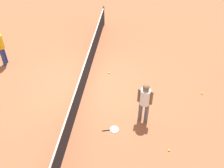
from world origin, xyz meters
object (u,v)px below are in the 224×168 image
object	(u,v)px
tennis_racket_near_player	(113,129)
tennis_ball_by_net	(109,73)
player_far_side	(0,45)
tennis_ball_midcourt	(202,93)
player_near_side	(145,100)
tennis_ball_near_player	(169,150)

from	to	relation	value
tennis_racket_near_player	tennis_ball_by_net	distance (m)	3.06
player_far_side	tennis_ball_midcourt	size ratio (longest dim) A/B	25.76
player_far_side	tennis_ball_midcourt	world-z (taller)	player_far_side
tennis_ball_midcourt	tennis_racket_near_player	bearing A→B (deg)	124.37
player_near_side	tennis_racket_near_player	xyz separation A→B (m)	(-0.58, 0.98, -1.00)
tennis_ball_near_player	tennis_ball_midcourt	distance (m)	3.16
player_far_side	tennis_ball_by_net	xyz separation A→B (m)	(-0.08, -4.70, -0.98)
tennis_racket_near_player	player_far_side	bearing A→B (deg)	59.63
tennis_ball_midcourt	tennis_ball_near_player	bearing A→B (deg)	154.35
tennis_ball_by_net	tennis_ball_midcourt	bearing A→B (deg)	-101.45
player_far_side	tennis_ball_by_net	distance (m)	4.80
tennis_ball_by_net	tennis_ball_midcourt	size ratio (longest dim) A/B	1.00
player_near_side	tennis_ball_midcourt	bearing A→B (deg)	-54.09
tennis_racket_near_player	tennis_ball_midcourt	size ratio (longest dim) A/B	9.20
tennis_racket_near_player	tennis_ball_near_player	size ratio (longest dim) A/B	9.20
player_far_side	tennis_racket_near_player	xyz separation A→B (m)	(-3.09, -5.28, -1.00)
player_near_side	tennis_ball_near_player	bearing A→B (deg)	-142.84
tennis_ball_near_player	tennis_ball_by_net	size ratio (longest dim) A/B	1.00
tennis_racket_near_player	tennis_ball_midcourt	bearing A→B (deg)	-55.63
tennis_ball_near_player	tennis_ball_midcourt	bearing A→B (deg)	-25.65
player_far_side	tennis_ball_near_player	bearing A→B (deg)	-117.39
player_far_side	tennis_racket_near_player	distance (m)	6.20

